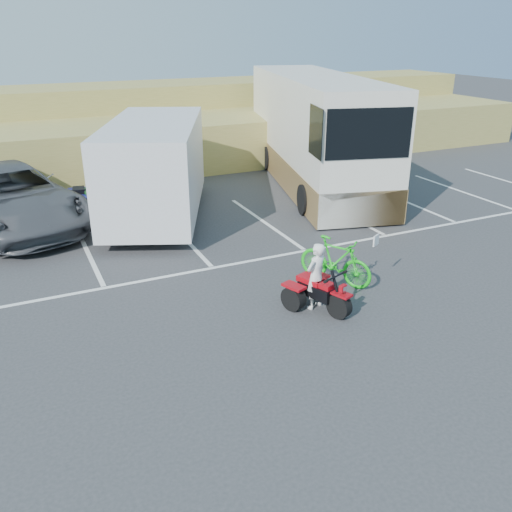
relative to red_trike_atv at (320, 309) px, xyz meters
name	(u,v)px	position (x,y,z in m)	size (l,w,h in m)	color
ground	(252,309)	(-1.32, 0.61, 0.00)	(100.00, 100.00, 0.00)	#333336
parking_stripes	(220,241)	(-0.46, 4.68, 0.00)	(28.00, 5.16, 0.01)	white
grass_embankment	(107,129)	(-1.32, 16.09, 1.42)	(40.00, 8.50, 3.10)	olive
red_trike_atv	(320,309)	(0.00, 0.00, 0.00)	(1.08, 1.44, 0.94)	#A00911
rider	(316,276)	(-0.05, 0.14, 0.74)	(0.54, 0.36, 1.49)	white
green_dirt_bike	(335,261)	(1.01, 1.01, 0.56)	(0.53, 1.87, 1.13)	#14BF19
grey_pickup	(10,198)	(-5.71, 8.48, 0.91)	(3.02, 6.55, 1.82)	#484A50
cargo_trailer	(155,167)	(-1.47, 7.48, 1.63)	(4.88, 6.93, 3.01)	silver
rv_motorhome	(314,138)	(5.16, 9.11, 1.71)	(5.50, 11.31, 3.95)	silver
quad_atv_blue	(82,215)	(-3.68, 8.72, 0.00)	(1.16, 1.56, 1.02)	navy
quad_atv_green	(103,216)	(-3.08, 8.34, 0.00)	(1.28, 1.72, 1.12)	#16611C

